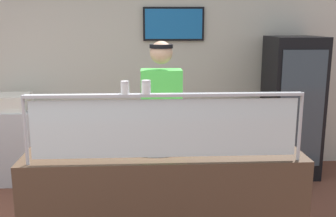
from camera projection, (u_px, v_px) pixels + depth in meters
name	position (u px, v px, depth m)	size (l,w,h in m)	color
shop_rear_unit	(156.00, 66.00, 5.25)	(6.52, 0.13, 2.70)	beige
serving_counter	(164.00, 205.00, 3.21)	(2.12, 0.72, 0.95)	#4C3828
sneeze_guard	(165.00, 120.00, 2.75)	(1.95, 0.06, 0.50)	#B2B5BC
pizza_tray	(157.00, 147.00, 3.12)	(0.45, 0.45, 0.04)	#9EA0A8
pizza_server	(161.00, 145.00, 3.10)	(0.07, 0.28, 0.01)	#ADAFB7
parmesan_shaker	(125.00, 88.00, 2.69)	(0.06, 0.06, 0.09)	white
pepper_flake_shaker	(146.00, 88.00, 2.70)	(0.06, 0.06, 0.09)	white
worker_figure	(162.00, 122.00, 3.75)	(0.41, 0.50, 1.76)	#23232D
drink_fridge	(292.00, 107.00, 5.01)	(0.63, 0.66, 1.76)	black
prep_shelf	(13.00, 145.00, 4.87)	(0.70, 0.55, 0.90)	#B7BABF
pizza_box_stack	(10.00, 102.00, 4.75)	(0.46, 0.45, 0.18)	silver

